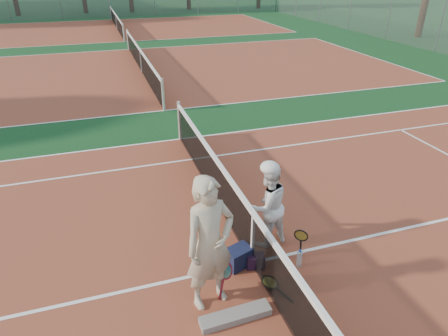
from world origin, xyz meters
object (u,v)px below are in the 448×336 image
object	(u,v)px
racket_red	(225,279)
sports_bag_purple	(255,261)
racket_black_held	(300,243)
racket_spare	(270,283)
player_a	(210,244)
sports_bag_navy	(238,257)
player_b	(268,206)
net_main	(253,238)
water_bottle	(299,259)

from	to	relation	value
racket_red	sports_bag_purple	world-z (taller)	racket_red
racket_black_held	racket_spare	xyz separation A→B (m)	(-0.75, -0.47, -0.24)
sports_bag_purple	player_a	bearing A→B (deg)	-152.31
sports_bag_navy	racket_red	bearing A→B (deg)	-127.55
racket_black_held	sports_bag_purple	distance (m)	0.82
player_a	player_b	distance (m)	1.68
racket_spare	net_main	bearing A→B (deg)	-17.40
racket_black_held	racket_spare	bearing A→B (deg)	-18.72
sports_bag_purple	net_main	bearing A→B (deg)	103.15
player_b	racket_spare	bearing A→B (deg)	58.13
player_b	sports_bag_purple	size ratio (longest dim) A/B	5.37
player_a	racket_red	size ratio (longest dim) A/B	3.61
net_main	sports_bag_navy	world-z (taller)	net_main
net_main	player_a	distance (m)	1.17
racket_red	sports_bag_navy	bearing A→B (deg)	12.55
racket_red	racket_black_held	bearing A→B (deg)	-24.71
sports_bag_navy	net_main	bearing A→B (deg)	-5.07
player_a	racket_spare	world-z (taller)	player_a
sports_bag_navy	water_bottle	size ratio (longest dim) A/B	1.43
net_main	player_a	xyz separation A→B (m)	(-0.88, -0.56, 0.52)
sports_bag_navy	racket_spare	bearing A→B (deg)	-63.50
net_main	racket_red	distance (m)	0.84
player_b	water_bottle	size ratio (longest dim) A/B	5.16
player_b	racket_spare	distance (m)	1.31
racket_black_held	racket_spare	distance (m)	0.92
racket_black_held	water_bottle	distance (m)	0.28
racket_black_held	sports_bag_navy	world-z (taller)	racket_black_held
net_main	racket_spare	bearing A→B (deg)	-83.34
net_main	racket_black_held	distance (m)	0.85
racket_red	sports_bag_purple	xyz separation A→B (m)	(0.66, 0.41, -0.17)
net_main	sports_bag_purple	bearing A→B (deg)	-76.85
player_a	racket_spare	xyz separation A→B (m)	(0.94, -0.02, -0.98)
player_b	racket_red	distance (m)	1.52
racket_spare	water_bottle	bearing A→B (deg)	-91.70
player_b	racket_black_held	distance (m)	0.83
player_b	racket_red	world-z (taller)	player_b
player_b	sports_bag_purple	world-z (taller)	player_b
racket_black_held	racket_spare	world-z (taller)	racket_black_held
player_b	racket_red	bearing A→B (deg)	29.60
net_main	racket_spare	xyz separation A→B (m)	(0.07, -0.58, -0.46)
racket_red	water_bottle	xyz separation A→B (m)	(1.34, 0.19, -0.14)
player_b	sports_bag_navy	size ratio (longest dim) A/B	3.61
net_main	sports_bag_navy	xyz separation A→B (m)	(-0.23, 0.02, -0.34)
racket_red	sports_bag_navy	distance (m)	0.67
net_main	player_b	xyz separation A→B (m)	(0.44, 0.45, 0.26)
net_main	sports_bag_navy	bearing A→B (deg)	174.93
player_a	water_bottle	distance (m)	1.83
racket_spare	sports_bag_navy	bearing A→B (deg)	2.44
net_main	sports_bag_purple	size ratio (longest dim) A/B	38.12
player_a	racket_black_held	bearing A→B (deg)	-0.59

